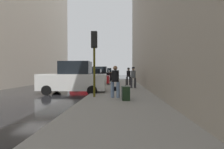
{
  "coord_description": "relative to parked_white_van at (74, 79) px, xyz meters",
  "views": [
    {
      "loc": [
        5.98,
        -12.06,
        1.57
      ],
      "look_at": [
        5.18,
        3.29,
        1.28
      ],
      "focal_mm": 28.0,
      "sensor_mm": 36.0,
      "label": 1
    }
  ],
  "objects": [
    {
      "name": "pedestrian_with_beanie",
      "position": [
        4.36,
        2.83,
        0.1
      ],
      "size": [
        0.53,
        0.48,
        1.78
      ],
      "color": "#333338",
      "rests_on": "sidewalk"
    },
    {
      "name": "parked_gray_coupe",
      "position": [
        0.0,
        20.28,
        -0.18
      ],
      "size": [
        4.24,
        2.14,
        1.79
      ],
      "color": "slate",
      "rests_on": "ground_plane"
    },
    {
      "name": "sidewalk",
      "position": [
        3.35,
        0.0,
        -0.96
      ],
      "size": [
        4.0,
        40.0,
        0.15
      ],
      "primitive_type": "cube",
      "color": "gray",
      "rests_on": "ground_plane"
    },
    {
      "name": "rolling_suitcase",
      "position": [
        3.56,
        -3.5,
        -0.54
      ],
      "size": [
        0.41,
        0.59,
        1.04
      ],
      "color": "black",
      "rests_on": "sidewalk"
    },
    {
      "name": "ground_plane",
      "position": [
        -2.65,
        0.0,
        -1.03
      ],
      "size": [
        120.0,
        120.0,
        0.0
      ],
      "primitive_type": "plane",
      "color": "black"
    },
    {
      "name": "parked_red_hatchback",
      "position": [
        0.0,
        7.04,
        -0.18
      ],
      "size": [
        4.24,
        2.14,
        1.79
      ],
      "color": "#B2191E",
      "rests_on": "ground_plane"
    },
    {
      "name": "parked_black_suv",
      "position": [
        -0.0,
        13.82,
        0.0
      ],
      "size": [
        4.64,
        2.14,
        2.25
      ],
      "color": "black",
      "rests_on": "ground_plane"
    },
    {
      "name": "pedestrian_in_jeans",
      "position": [
        3.02,
        -2.71,
        0.07
      ],
      "size": [
        0.53,
        0.49,
        1.71
      ],
      "color": "#728CB2",
      "rests_on": "sidewalk"
    },
    {
      "name": "fire_hydrant",
      "position": [
        1.8,
        2.91,
        -0.54
      ],
      "size": [
        0.42,
        0.22,
        0.7
      ],
      "color": "red",
      "rests_on": "sidewalk"
    },
    {
      "name": "parked_white_van",
      "position": [
        0.0,
        0.0,
        0.0
      ],
      "size": [
        4.62,
        2.1,
        2.25
      ],
      "color": "silver",
      "rests_on": "ground_plane"
    },
    {
      "name": "parked_bronze_suv",
      "position": [
        0.0,
        26.15,
        0.0
      ],
      "size": [
        4.61,
        2.09,
        2.25
      ],
      "color": "brown",
      "rests_on": "ground_plane"
    },
    {
      "name": "traffic_light",
      "position": [
        1.85,
        -2.5,
        1.73
      ],
      "size": [
        0.32,
        0.32,
        3.6
      ],
      "color": "#514C0F",
      "rests_on": "sidewalk"
    },
    {
      "name": "duffel_bag",
      "position": [
        2.83,
        0.67,
        -0.74
      ],
      "size": [
        0.32,
        0.44,
        0.28
      ],
      "color": "black",
      "rests_on": "sidewalk"
    },
    {
      "name": "pedestrian_with_fedora",
      "position": [
        4.09,
        5.83,
        0.1
      ],
      "size": [
        0.53,
        0.49,
        1.78
      ],
      "color": "black",
      "rests_on": "sidewalk"
    }
  ]
}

